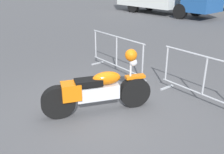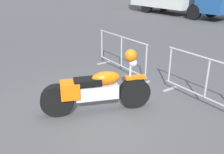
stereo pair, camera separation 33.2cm
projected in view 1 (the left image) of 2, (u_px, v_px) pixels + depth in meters
name	position (u px, v px, depth m)	size (l,w,h in m)	color
ground_plane	(103.00, 111.00, 5.17)	(120.00, 120.00, 0.00)	#4C4C4F
motorcycle	(98.00, 90.00, 5.00)	(1.20, 2.08, 1.27)	black
crowd_barrier_near	(117.00, 54.00, 7.06)	(2.18, 0.67, 1.07)	#9EA0A5
crowd_barrier_far	(204.00, 79.00, 5.32)	(2.18, 0.67, 1.07)	#9EA0A5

